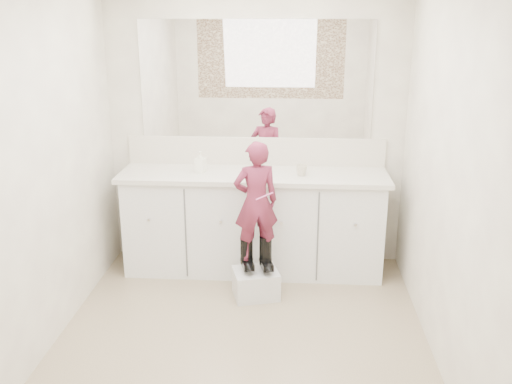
{
  "coord_description": "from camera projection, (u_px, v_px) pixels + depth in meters",
  "views": [
    {
      "loc": [
        0.34,
        -3.43,
        2.2
      ],
      "look_at": [
        0.05,
        0.76,
        0.86
      ],
      "focal_mm": 40.0,
      "sensor_mm": 36.0,
      "label": 1
    }
  ],
  "objects": [
    {
      "name": "wall_back",
      "position": [
        256.0,
        130.0,
        5.02
      ],
      "size": [
        2.6,
        0.0,
        2.6
      ],
      "primitive_type": "plane",
      "rotation": [
        1.57,
        0.0,
        0.0
      ],
      "color": "#BCAEA0",
      "rests_on": "floor"
    },
    {
      "name": "backsplash",
      "position": [
        256.0,
        151.0,
        5.06
      ],
      "size": [
        2.28,
        0.03,
        0.25
      ],
      "primitive_type": "cube",
      "color": "beige",
      "rests_on": "countertop"
    },
    {
      "name": "vanity_cabinet",
      "position": [
        254.0,
        224.0,
        4.99
      ],
      "size": [
        2.2,
        0.55,
        0.85
      ],
      "primitive_type": "cube",
      "color": "silver",
      "rests_on": "floor"
    },
    {
      "name": "countertop",
      "position": [
        253.0,
        175.0,
        4.84
      ],
      "size": [
        2.28,
        0.58,
        0.04
      ],
      "primitive_type": "cube",
      "color": "beige",
      "rests_on": "vanity_cabinet"
    },
    {
      "name": "toothbrush",
      "position": [
        265.0,
        196.0,
        4.29
      ],
      "size": [
        0.13,
        0.05,
        0.06
      ],
      "primitive_type": "cylinder",
      "rotation": [
        0.0,
        1.22,
        0.27
      ],
      "color": "#DD559C",
      "rests_on": "toddler"
    },
    {
      "name": "dot_panel",
      "position": [
        199.0,
        173.0,
        2.04
      ],
      "size": [
        2.0,
        0.01,
        1.2
      ],
      "primitive_type": "cube",
      "color": "#472819",
      "rests_on": "wall_front"
    },
    {
      "name": "faucet",
      "position": [
        255.0,
        162.0,
        4.98
      ],
      "size": [
        0.08,
        0.08,
        0.1
      ],
      "primitive_type": "cylinder",
      "color": "silver",
      "rests_on": "countertop"
    },
    {
      "name": "wall_right",
      "position": [
        450.0,
        182.0,
        3.51
      ],
      "size": [
        0.0,
        3.0,
        3.0
      ],
      "primitive_type": "plane",
      "rotation": [
        1.57,
        0.0,
        -1.57
      ],
      "color": "#BCAEA0",
      "rests_on": "floor"
    },
    {
      "name": "boot_right",
      "position": [
        265.0,
        253.0,
        4.52
      ],
      "size": [
        0.15,
        0.21,
        0.29
      ],
      "primitive_type": null,
      "rotation": [
        0.0,
        0.0,
        0.27
      ],
      "color": "black",
      "rests_on": "step_stool"
    },
    {
      "name": "soap_bottle",
      "position": [
        200.0,
        162.0,
        4.84
      ],
      "size": [
        0.1,
        0.1,
        0.18
      ],
      "primitive_type": "imported",
      "rotation": [
        0.0,
        0.0,
        -0.23
      ],
      "color": "white",
      "rests_on": "countertop"
    },
    {
      "name": "step_stool",
      "position": [
        256.0,
        283.0,
        4.58
      ],
      "size": [
        0.41,
        0.37,
        0.22
      ],
      "primitive_type": "cube",
      "rotation": [
        0.0,
        0.0,
        0.27
      ],
      "color": "silver",
      "rests_on": "floor"
    },
    {
      "name": "boot_left",
      "position": [
        247.0,
        253.0,
        4.53
      ],
      "size": [
        0.15,
        0.21,
        0.29
      ],
      "primitive_type": null,
      "rotation": [
        0.0,
        0.0,
        0.27
      ],
      "color": "black",
      "rests_on": "step_stool"
    },
    {
      "name": "wall_left",
      "position": [
        39.0,
        174.0,
        3.68
      ],
      "size": [
        0.0,
        3.0,
        3.0
      ],
      "primitive_type": "plane",
      "rotation": [
        1.57,
        0.0,
        1.57
      ],
      "color": "#BCAEA0",
      "rests_on": "floor"
    },
    {
      "name": "cup",
      "position": [
        301.0,
        170.0,
        4.75
      ],
      "size": [
        0.12,
        0.12,
        0.09
      ],
      "primitive_type": "imported",
      "rotation": [
        0.0,
        0.0,
        -0.25
      ],
      "color": "beige",
      "rests_on": "countertop"
    },
    {
      "name": "floor",
      "position": [
        241.0,
        343.0,
        3.96
      ],
      "size": [
        3.0,
        3.0,
        0.0
      ],
      "primitive_type": "plane",
      "color": "#816854",
      "rests_on": "ground"
    },
    {
      "name": "toddler",
      "position": [
        256.0,
        202.0,
        4.39
      ],
      "size": [
        0.4,
        0.31,
        0.96
      ],
      "primitive_type": "imported",
      "rotation": [
        0.0,
        0.0,
        3.41
      ],
      "color": "#B4375A",
      "rests_on": "step_stool"
    },
    {
      "name": "mirror",
      "position": [
        256.0,
        80.0,
        4.87
      ],
      "size": [
        2.0,
        0.02,
        1.0
      ],
      "primitive_type": "cube",
      "color": "white",
      "rests_on": "wall_back"
    },
    {
      "name": "wall_front",
      "position": [
        202.0,
        288.0,
        2.17
      ],
      "size": [
        2.6,
        0.0,
        2.6
      ],
      "primitive_type": "plane",
      "rotation": [
        -1.57,
        0.0,
        0.0
      ],
      "color": "#BCAEA0",
      "rests_on": "floor"
    }
  ]
}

